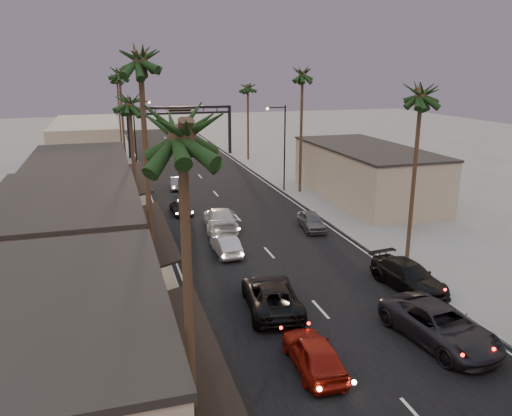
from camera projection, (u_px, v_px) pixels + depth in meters
ground at (229, 209)px, 46.49m from camera, size 200.00×200.00×0.00m
road at (218, 196)px, 51.10m from camera, size 14.00×120.00×0.02m
sidewalk_left at (120, 186)px, 54.92m from camera, size 5.00×92.00×0.12m
sidewalk_right at (282, 176)px, 60.15m from camera, size 5.00×92.00×0.12m
storefront_near at (44, 382)px, 16.34m from camera, size 8.00×12.00×5.50m
storefront_mid at (70, 243)px, 29.25m from camera, size 8.00×14.00×5.50m
storefront_far at (81, 187)px, 44.07m from camera, size 8.00×16.00×5.00m
storefront_dist at (87, 144)px, 65.15m from camera, size 8.00×20.00×6.00m
building_right at (365, 174)px, 49.66m from camera, size 8.00×18.00×5.00m
arch at (180, 119)px, 72.65m from camera, size 15.20×0.40×7.27m
streetlight_right at (282, 141)px, 51.56m from camera, size 2.13×0.30×9.00m
streetlight_left at (137, 131)px, 59.74m from camera, size 2.13×0.30×9.00m
palm_la at (181, 119)px, 12.42m from camera, size 3.20×3.20×13.20m
palm_lb at (140, 52)px, 23.89m from camera, size 3.20×3.20×15.20m
palm_lc at (129, 98)px, 37.59m from camera, size 3.20×3.20×12.20m
palm_ld at (119, 70)px, 54.58m from camera, size 3.20×3.20×14.20m
palm_ra at (422, 88)px, 30.99m from camera, size 3.20×3.20×13.20m
palm_rb at (303, 70)px, 49.17m from camera, size 3.20×3.20×14.20m
palm_rc at (248, 84)px, 68.15m from camera, size 3.20×3.20×12.20m
palm_far at (117, 76)px, 76.14m from camera, size 3.20×3.20×13.20m
oncoming_red at (314, 353)px, 21.59m from camera, size 2.02×4.58×1.53m
oncoming_pickup at (271, 296)px, 26.94m from camera, size 3.40×6.13×1.62m
oncoming_silver at (226, 245)px, 35.05m from camera, size 1.51×4.17×1.37m
oncoming_white at (220, 219)px, 40.30m from camera, size 3.26×6.40×1.78m
oncoming_dgrey at (181, 206)px, 44.77m from camera, size 1.82×4.13×1.38m
oncoming_grey_far at (177, 183)px, 54.04m from camera, size 1.90×4.16×1.32m
curbside_near at (440, 325)px, 23.71m from camera, size 3.74×6.65×1.75m
curbside_black at (409, 276)px, 29.47m from camera, size 2.90×5.76×1.60m
curbside_grey at (312, 221)px, 40.39m from camera, size 2.11×4.28×1.40m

